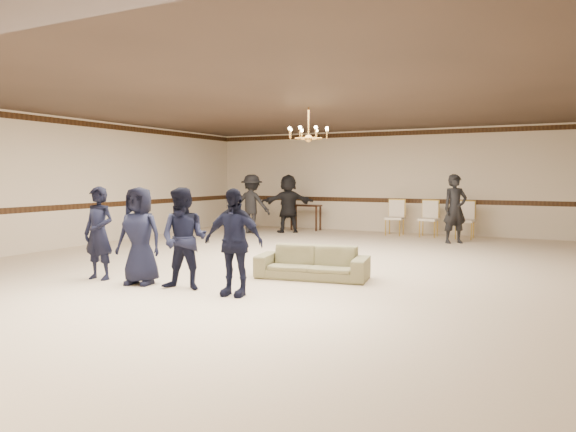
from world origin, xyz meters
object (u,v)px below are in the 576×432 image
adult_right (455,209)px  banquet_chair_right (465,220)px  banquet_chair_left (395,218)px  banquet_chair_mid (429,219)px  boy_d (233,242)px  boy_c (184,239)px  chandelier (309,123)px  console_table (306,217)px  boy_a (99,233)px  boy_b (139,236)px  adult_mid (288,204)px  settee (312,262)px  adult_left (252,204)px

adult_right → banquet_chair_right: adult_right is taller
adult_right → banquet_chair_left: size_ratio=1.73×
banquet_chair_left → banquet_chair_mid: size_ratio=1.00×
boy_d → banquet_chair_right: boy_d is taller
boy_c → adult_right: bearing=58.8°
chandelier → console_table: size_ratio=0.95×
boy_a → console_table: (-0.34, 9.09, -0.37)m
console_table → boy_d: bearing=-71.4°
boy_a → boy_c: same height
adult_right → banquet_chair_left: bearing=110.4°
banquet_chair_right → console_table: 5.01m
boy_b → banquet_chair_mid: boy_b is taller
chandelier → banquet_chair_left: 5.69m
adult_mid → boy_c: bearing=69.1°
chandelier → console_table: 6.43m
banquet_chair_left → console_table: bearing=173.5°
settee → adult_mid: 7.49m
boy_c → banquet_chair_left: size_ratio=1.51×
boy_d → adult_mid: adult_mid is taller
boy_d → adult_left: size_ratio=0.88×
adult_mid → banquet_chair_left: adult_mid is taller
boy_c → banquet_chair_mid: bearing=66.5°
adult_left → banquet_chair_left: 4.34m
adult_left → banquet_chair_right: size_ratio=1.73×
adult_right → settee: bearing=-142.2°
chandelier → banquet_chair_right: chandelier is taller
boy_d → banquet_chair_mid: bearing=77.9°
console_table → boy_c: bearing=-76.6°
adult_right → console_table: size_ratio=1.82×
chandelier → boy_d: size_ratio=0.59×
chandelier → boy_c: (-0.40, -3.73, -2.08)m
boy_a → adult_right: bearing=55.7°
boy_b → boy_d: 1.80m
boy_d → banquet_chair_left: bearing=84.3°
boy_a → adult_mid: (-0.53, 8.18, 0.11)m
adult_left → boy_b: bearing=103.7°
adult_mid → banquet_chair_right: bearing=151.0°
boy_c → boy_d: 0.90m
adult_mid → banquet_chair_right: adult_mid is taller
chandelier → settee: size_ratio=0.49×
console_table → banquet_chair_right: bearing=-2.2°
adult_right → banquet_chair_mid: size_ratio=1.73×
settee → banquet_chair_left: size_ratio=1.82×
adult_left → banquet_chair_left: (4.09, 1.41, -0.38)m
chandelier → settee: 3.43m
boy_c → boy_d: size_ratio=1.00×
adult_mid → banquet_chair_mid: 4.27m
settee → adult_mid: bearing=110.6°
chandelier → boy_c: bearing=-96.2°
adult_left → banquet_chair_left: adult_left is taller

